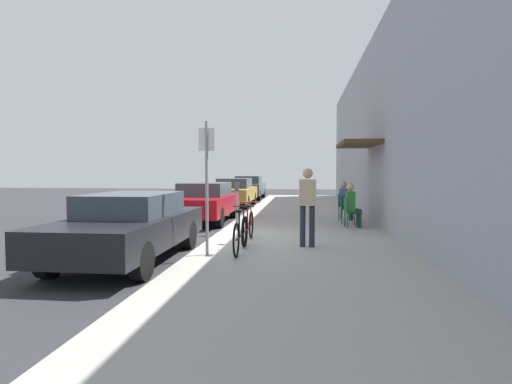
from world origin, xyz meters
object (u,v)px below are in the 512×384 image
at_px(cafe_chair_1, 347,208).
at_px(seated_patron_0, 352,204).
at_px(street_sign, 207,177).
at_px(bicycle_0, 240,234).
at_px(bicycle_1, 248,226).
at_px(parked_car_0, 130,226).
at_px(parked_car_1, 205,201).
at_px(parking_meter, 237,203).
at_px(seated_patron_2, 345,199).
at_px(pedestrian_standing, 307,201).
at_px(cafe_chair_0, 350,210).
at_px(cafe_chair_2, 343,205).
at_px(parked_car_2, 234,192).
at_px(parked_car_3, 249,187).

bearing_deg(cafe_chair_1, seated_patron_0, -86.21).
distance_m(street_sign, cafe_chair_1, 6.11).
distance_m(bicycle_0, bicycle_1, 1.18).
distance_m(parked_car_0, parked_car_1, 6.15).
distance_m(parking_meter, cafe_chair_1, 3.63).
bearing_deg(parked_car_0, cafe_chair_1, 47.98).
xyz_separation_m(street_sign, seated_patron_0, (3.28, 4.25, -0.82)).
bearing_deg(bicycle_1, parked_car_0, -141.31).
height_order(seated_patron_2, pedestrian_standing, pedestrian_standing).
height_order(street_sign, bicycle_1, street_sign).
xyz_separation_m(parked_car_0, parking_meter, (1.55, 3.50, 0.19)).
xyz_separation_m(parked_car_1, cafe_chair_0, (4.72, -1.75, -0.09)).
xyz_separation_m(street_sign, bicycle_0, (0.60, 0.35, -1.16)).
height_order(bicycle_0, bicycle_1, same).
xyz_separation_m(cafe_chair_0, cafe_chair_2, (0.00, 1.98, 0.00)).
distance_m(bicycle_1, seated_patron_0, 3.83).
xyz_separation_m(seated_patron_0, seated_patron_2, (0.00, 1.96, 0.00)).
xyz_separation_m(cafe_chair_0, cafe_chair_1, (0.00, 0.85, 0.00)).
relative_size(street_sign, seated_patron_2, 2.02).
bearing_deg(cafe_chair_0, seated_patron_0, 5.92).
xyz_separation_m(parked_car_2, bicycle_0, (2.10, -11.91, -0.25)).
relative_size(bicycle_1, cafe_chair_0, 1.97).
bearing_deg(cafe_chair_2, cafe_chair_0, -90.08).
distance_m(parking_meter, seated_patron_0, 3.36).
bearing_deg(parking_meter, bicycle_0, -79.53).
bearing_deg(parked_car_2, seated_patron_0, -59.16).
xyz_separation_m(parked_car_2, seated_patron_0, (4.78, -8.01, 0.09)).
relative_size(parked_car_2, bicycle_0, 2.57).
distance_m(cafe_chair_0, cafe_chair_1, 0.85).
xyz_separation_m(street_sign, cafe_chair_0, (3.22, 4.25, -1.02)).
bearing_deg(seated_patron_0, street_sign, -127.67).
height_order(seated_patron_0, pedestrian_standing, pedestrian_standing).
bearing_deg(cafe_chair_2, pedestrian_standing, -103.84).
bearing_deg(cafe_chair_0, parked_car_3, 109.33).
bearing_deg(cafe_chair_2, parked_car_0, -126.52).
bearing_deg(parking_meter, seated_patron_2, 41.56).
xyz_separation_m(parked_car_0, bicycle_1, (2.11, 1.69, -0.22)).
xyz_separation_m(parked_car_3, bicycle_0, (2.10, -17.35, -0.27)).
height_order(parked_car_3, cafe_chair_1, parked_car_3).
xyz_separation_m(bicycle_0, bicycle_1, (0.01, 1.18, 0.00)).
bearing_deg(bicycle_0, pedestrian_standing, 28.06).
bearing_deg(seated_patron_0, bicycle_1, -134.52).
xyz_separation_m(bicycle_1, cafe_chair_1, (2.62, 3.56, 0.14)).
xyz_separation_m(street_sign, cafe_chair_1, (3.23, 5.09, -1.02)).
relative_size(parked_car_0, cafe_chair_0, 5.06).
distance_m(parked_car_0, cafe_chair_0, 6.46).
bearing_deg(pedestrian_standing, cafe_chair_0, 68.24).
xyz_separation_m(parked_car_2, cafe_chair_0, (4.72, -8.02, -0.10)).
bearing_deg(parked_car_0, parked_car_3, 90.00).
relative_size(parked_car_3, cafe_chair_1, 5.06).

